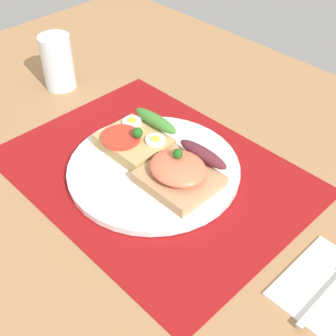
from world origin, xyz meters
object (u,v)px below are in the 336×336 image
Objects in this scene: plate at (154,169)px; sandwich_salmon at (180,172)px; drinking_glass at (58,62)px; sandwich_egg_tomato at (137,138)px; fork at (335,286)px.

plate is 2.41× the size of sandwich_salmon.
drinking_glass is (-30.11, 4.28, 4.20)cm from plate.
sandwich_egg_tomato reaches higher than fork.
fork is (29.29, 0.98, -0.05)cm from plate.
drinking_glass is (-35.18, 3.97, 1.84)cm from sandwich_salmon.
sandwich_salmon is 0.77× the size of fork.
plate is 1.86× the size of fork.
plate is at bearing -14.52° from sandwich_egg_tomato.
sandwich_salmon is 1.05× the size of drinking_glass.
plate is at bearing -8.09° from drinking_glass.
plate is at bearing -178.09° from fork.
fork is 1.36× the size of drinking_glass.
drinking_glass is at bearing 176.82° from fork.
drinking_glass reaches higher than fork.
plate is 2.53× the size of drinking_glass.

